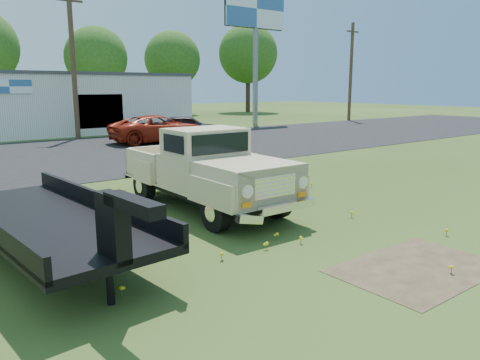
{
  "coord_description": "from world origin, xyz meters",
  "views": [
    {
      "loc": [
        -5.84,
        -7.29,
        3.19
      ],
      "look_at": [
        0.57,
        1.0,
        1.09
      ],
      "focal_mm": 35.0,
      "sensor_mm": 36.0,
      "label": 1
    }
  ],
  "objects_px": {
    "flatbed_trailer": "(46,214)",
    "dark_sedan": "(187,127)",
    "vintage_pickup_truck": "(206,169)",
    "billboard": "(255,21)",
    "red_pickup": "(159,129)"
  },
  "relations": [
    {
      "from": "flatbed_trailer",
      "to": "dark_sedan",
      "type": "distance_m",
      "value": 21.19
    },
    {
      "from": "vintage_pickup_truck",
      "to": "flatbed_trailer",
      "type": "distance_m",
      "value": 4.62
    },
    {
      "from": "vintage_pickup_truck",
      "to": "dark_sedan",
      "type": "distance_m",
      "value": 17.6
    },
    {
      "from": "billboard",
      "to": "red_pickup",
      "type": "height_order",
      "value": "billboard"
    },
    {
      "from": "red_pickup",
      "to": "dark_sedan",
      "type": "xyz_separation_m",
      "value": [
        2.58,
        1.11,
        -0.07
      ]
    },
    {
      "from": "vintage_pickup_truck",
      "to": "flatbed_trailer",
      "type": "height_order",
      "value": "vintage_pickup_truck"
    },
    {
      "from": "vintage_pickup_truck",
      "to": "dark_sedan",
      "type": "height_order",
      "value": "vintage_pickup_truck"
    },
    {
      "from": "billboard",
      "to": "vintage_pickup_truck",
      "type": "distance_m",
      "value": 29.56
    },
    {
      "from": "billboard",
      "to": "dark_sedan",
      "type": "distance_m",
      "value": 14.33
    },
    {
      "from": "billboard",
      "to": "vintage_pickup_truck",
      "type": "xyz_separation_m",
      "value": [
        -19.17,
        -21.23,
        -7.46
      ]
    },
    {
      "from": "flatbed_trailer",
      "to": "billboard",
      "type": "bearing_deg",
      "value": 39.27
    },
    {
      "from": "vintage_pickup_truck",
      "to": "red_pickup",
      "type": "relative_size",
      "value": 1.05
    },
    {
      "from": "red_pickup",
      "to": "flatbed_trailer",
      "type": "bearing_deg",
      "value": 149.69
    },
    {
      "from": "dark_sedan",
      "to": "vintage_pickup_truck",
      "type": "bearing_deg",
      "value": 179.82
    },
    {
      "from": "billboard",
      "to": "dark_sedan",
      "type": "height_order",
      "value": "billboard"
    }
  ]
}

